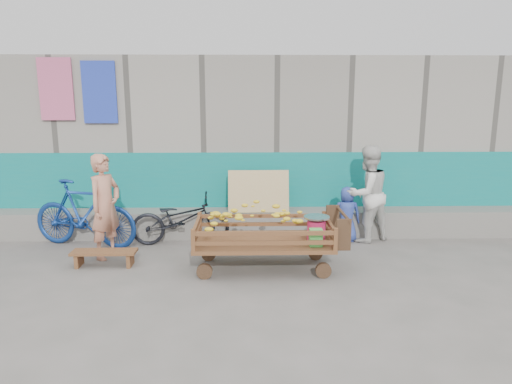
{
  "coord_description": "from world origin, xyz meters",
  "views": [
    {
      "loc": [
        0.08,
        -5.13,
        2.31
      ],
      "look_at": [
        0.23,
        1.2,
        1.0
      ],
      "focal_mm": 32.0,
      "sensor_mm": 36.0,
      "label": 1
    }
  ],
  "objects_px": {
    "banana_cart": "(261,228)",
    "bench": "(104,255)",
    "bicycle_dark": "(180,219)",
    "vendor_man": "(105,206)",
    "woman": "(367,194)",
    "bicycle_blue": "(84,214)",
    "child": "(347,214)"
  },
  "relations": [
    {
      "from": "banana_cart",
      "to": "bench",
      "type": "bearing_deg",
      "value": 175.6
    },
    {
      "from": "bicycle_dark",
      "to": "bench",
      "type": "bearing_deg",
      "value": 131.34
    },
    {
      "from": "vendor_man",
      "to": "woman",
      "type": "xyz_separation_m",
      "value": [
        4.01,
        0.7,
        0.02
      ]
    },
    {
      "from": "banana_cart",
      "to": "bicycle_blue",
      "type": "height_order",
      "value": "bicycle_blue"
    },
    {
      "from": "bench",
      "to": "bicycle_dark",
      "type": "relative_size",
      "value": 0.57
    },
    {
      "from": "bench",
      "to": "bicycle_blue",
      "type": "xyz_separation_m",
      "value": [
        -0.55,
        0.88,
        0.37
      ]
    },
    {
      "from": "woman",
      "to": "banana_cart",
      "type": "bearing_deg",
      "value": 9.21
    },
    {
      "from": "bicycle_dark",
      "to": "bicycle_blue",
      "type": "relative_size",
      "value": 0.87
    },
    {
      "from": "bench",
      "to": "woman",
      "type": "relative_size",
      "value": 0.57
    },
    {
      "from": "child",
      "to": "bicycle_dark",
      "type": "distance_m",
      "value": 2.69
    },
    {
      "from": "vendor_man",
      "to": "child",
      "type": "relative_size",
      "value": 1.69
    },
    {
      "from": "child",
      "to": "bicycle_dark",
      "type": "xyz_separation_m",
      "value": [
        -2.69,
        -0.08,
        -0.05
      ]
    },
    {
      "from": "woman",
      "to": "child",
      "type": "relative_size",
      "value": 1.73
    },
    {
      "from": "bicycle_dark",
      "to": "woman",
      "type": "bearing_deg",
      "value": -92.58
    },
    {
      "from": "vendor_man",
      "to": "bicycle_blue",
      "type": "bearing_deg",
      "value": 70.76
    },
    {
      "from": "vendor_man",
      "to": "bicycle_blue",
      "type": "relative_size",
      "value": 0.86
    },
    {
      "from": "banana_cart",
      "to": "child",
      "type": "height_order",
      "value": "child"
    },
    {
      "from": "vendor_man",
      "to": "bicycle_blue",
      "type": "height_order",
      "value": "vendor_man"
    },
    {
      "from": "banana_cart",
      "to": "woman",
      "type": "distance_m",
      "value": 2.18
    },
    {
      "from": "woman",
      "to": "child",
      "type": "distance_m",
      "value": 0.47
    },
    {
      "from": "bench",
      "to": "woman",
      "type": "height_order",
      "value": "woman"
    },
    {
      "from": "woman",
      "to": "bicycle_blue",
      "type": "relative_size",
      "value": 0.89
    },
    {
      "from": "bench",
      "to": "vendor_man",
      "type": "height_order",
      "value": "vendor_man"
    },
    {
      "from": "vendor_man",
      "to": "bicycle_blue",
      "type": "distance_m",
      "value": 0.74
    },
    {
      "from": "child",
      "to": "bicycle_blue",
      "type": "xyz_separation_m",
      "value": [
        -4.17,
        -0.17,
        0.08
      ]
    },
    {
      "from": "bench",
      "to": "bicycle_dark",
      "type": "distance_m",
      "value": 1.37
    },
    {
      "from": "banana_cart",
      "to": "vendor_man",
      "type": "relative_size",
      "value": 1.33
    },
    {
      "from": "bench",
      "to": "vendor_man",
      "type": "bearing_deg",
      "value": 98.82
    },
    {
      "from": "child",
      "to": "bicycle_dark",
      "type": "bearing_deg",
      "value": 4.17
    },
    {
      "from": "banana_cart",
      "to": "child",
      "type": "relative_size",
      "value": 2.24
    },
    {
      "from": "woman",
      "to": "bicycle_blue",
      "type": "distance_m",
      "value": 4.51
    },
    {
      "from": "bench",
      "to": "bicycle_blue",
      "type": "bearing_deg",
      "value": 122.04
    }
  ]
}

